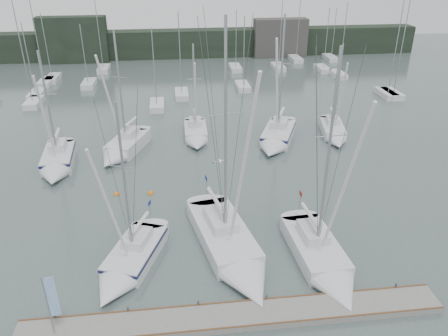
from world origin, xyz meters
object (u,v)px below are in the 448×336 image
(sailboat_mid_a, at_px, (57,164))
(dock_banner, at_px, (51,300))
(buoy_a, at_px, (151,194))
(sailboat_near_right, at_px, (325,265))
(sailboat_mid_c, at_px, (196,136))
(sailboat_near_center, at_px, (235,255))
(sailboat_near_left, at_px, (126,266))
(sailboat_mid_d, at_px, (276,139))
(sailboat_mid_e, at_px, (334,134))
(sailboat_mid_b, at_px, (121,150))
(buoy_c, at_px, (117,195))

(sailboat_mid_a, relative_size, dock_banner, 3.08)
(buoy_a, bearing_deg, sailboat_near_right, -45.25)
(sailboat_mid_c, xyz_separation_m, dock_banner, (-9.08, -25.93, 2.10))
(sailboat_near_center, xyz_separation_m, dock_banner, (-10.30, -5.10, 2.11))
(buoy_a, bearing_deg, sailboat_mid_a, 147.66)
(sailboat_near_left, bearing_deg, sailboat_mid_d, 73.42)
(sailboat_mid_a, relative_size, sailboat_mid_e, 1.10)
(sailboat_mid_a, height_order, sailboat_mid_e, sailboat_mid_a)
(sailboat_near_center, bearing_deg, sailboat_mid_e, 43.43)
(sailboat_near_left, relative_size, sailboat_mid_e, 1.12)
(sailboat_near_center, relative_size, sailboat_near_right, 1.10)
(sailboat_near_right, height_order, sailboat_mid_e, sailboat_near_right)
(sailboat_mid_a, distance_m, sailboat_mid_d, 22.06)
(sailboat_mid_d, height_order, dock_banner, sailboat_mid_d)
(sailboat_near_left, bearing_deg, sailboat_mid_c, 94.73)
(sailboat_mid_c, distance_m, dock_banner, 27.55)
(sailboat_near_center, bearing_deg, buoy_a, 109.19)
(sailboat_near_center, distance_m, sailboat_mid_b, 20.17)
(sailboat_near_left, height_order, sailboat_mid_e, sailboat_near_left)
(sailboat_mid_b, height_order, sailboat_mid_d, sailboat_mid_d)
(sailboat_mid_b, relative_size, sailboat_mid_e, 1.20)
(sailboat_near_right, bearing_deg, dock_banner, -171.34)
(sailboat_mid_d, bearing_deg, sailboat_near_center, -87.75)
(sailboat_mid_a, height_order, dock_banner, sailboat_mid_a)
(dock_banner, bearing_deg, sailboat_mid_b, 80.84)
(sailboat_mid_b, relative_size, dock_banner, 3.36)
(sailboat_mid_b, distance_m, sailboat_mid_e, 22.94)
(sailboat_near_center, bearing_deg, sailboat_near_left, 170.49)
(sailboat_near_right, relative_size, sailboat_mid_d, 1.07)
(sailboat_mid_a, relative_size, sailboat_mid_d, 0.84)
(sailboat_near_right, distance_m, buoy_a, 16.33)
(sailboat_mid_c, distance_m, buoy_a, 11.88)
(buoy_c, relative_size, dock_banner, 0.14)
(sailboat_mid_c, relative_size, buoy_c, 20.78)
(sailboat_mid_b, bearing_deg, sailboat_near_right, -32.74)
(sailboat_mid_a, distance_m, buoy_a, 10.50)
(sailboat_near_left, height_order, sailboat_mid_d, sailboat_mid_d)
(sailboat_near_right, height_order, sailboat_mid_a, sailboat_near_right)
(sailboat_near_left, bearing_deg, sailboat_mid_a, 136.11)
(sailboat_mid_a, bearing_deg, sailboat_mid_b, 19.34)
(sailboat_near_center, xyz_separation_m, buoy_c, (-8.72, 10.09, -0.57))
(sailboat_near_left, distance_m, sailboat_mid_e, 28.98)
(sailboat_near_right, relative_size, buoy_c, 28.82)
(sailboat_mid_a, bearing_deg, sailboat_mid_c, 16.72)
(sailboat_mid_a, relative_size, buoy_a, 21.58)
(sailboat_near_right, bearing_deg, sailboat_mid_e, 65.50)
(sailboat_near_center, bearing_deg, dock_banner, -165.01)
(sailboat_mid_e, relative_size, buoy_a, 19.64)
(sailboat_near_right, bearing_deg, sailboat_mid_b, 123.04)
(sailboat_near_right, distance_m, sailboat_mid_c, 23.55)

